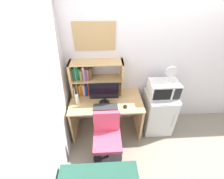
{
  "coord_description": "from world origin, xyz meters",
  "views": [
    {
      "loc": [
        -0.94,
        -2.36,
        2.44
      ],
      "look_at": [
        -0.83,
        -0.37,
        1.01
      ],
      "focal_mm": 24.49,
      "sensor_mm": 36.0,
      "label": 1
    }
  ],
  "objects": [
    {
      "name": "monitor",
      "position": [
        -0.96,
        -0.4,
        0.99
      ],
      "size": [
        0.47,
        0.17,
        0.4
      ],
      "color": "black",
      "rests_on": "desk"
    },
    {
      "name": "keyboard",
      "position": [
        -0.95,
        -0.51,
        0.77
      ],
      "size": [
        0.4,
        0.16,
        0.02
      ],
      "primitive_type": "cube",
      "color": "#333338",
      "rests_on": "desk"
    },
    {
      "name": "mini_fridge",
      "position": [
        0.04,
        -0.31,
        0.41
      ],
      "size": [
        0.51,
        0.54,
        0.82
      ],
      "color": "silver",
      "rests_on": "ground_plane"
    },
    {
      "name": "wall_back",
      "position": [
        0.4,
        0.02,
        1.3
      ],
      "size": [
        6.4,
        0.04,
        2.6
      ],
      "primitive_type": "cube",
      "color": "silver",
      "rests_on": "ground_plane"
    },
    {
      "name": "hutch_bookshelf",
      "position": [
        -1.22,
        -0.12,
        1.09
      ],
      "size": [
        0.88,
        0.26,
        0.63
      ],
      "color": "tan",
      "rests_on": "desk"
    },
    {
      "name": "desk",
      "position": [
        -0.93,
        -0.33,
        0.53
      ],
      "size": [
        1.24,
        0.66,
        0.76
      ],
      "color": "tan",
      "rests_on": "ground_plane"
    },
    {
      "name": "wall_left",
      "position": [
        -1.62,
        -1.6,
        1.3
      ],
      "size": [
        0.04,
        4.4,
        2.6
      ],
      "primitive_type": "cube",
      "color": "silver",
      "rests_on": "ground_plane"
    },
    {
      "name": "desk_chair",
      "position": [
        -0.94,
        -0.88,
        0.39
      ],
      "size": [
        0.48,
        0.48,
        0.88
      ],
      "color": "black",
      "rests_on": "ground_plane"
    },
    {
      "name": "water_bottle",
      "position": [
        -1.41,
        -0.37,
        0.86
      ],
      "size": [
        0.06,
        0.06,
        0.21
      ],
      "color": "silver",
      "rests_on": "desk"
    },
    {
      "name": "microwave",
      "position": [
        0.04,
        -0.31,
        0.95
      ],
      "size": [
        0.49,
        0.34,
        0.27
      ],
      "color": "silver",
      "rests_on": "mini_fridge"
    },
    {
      "name": "computer_mouse",
      "position": [
        -0.62,
        -0.52,
        0.77
      ],
      "size": [
        0.07,
        0.09,
        0.03
      ],
      "primitive_type": "ellipsoid",
      "color": "black",
      "rests_on": "desk"
    },
    {
      "name": "wall_corkboard",
      "position": [
        -1.08,
        -0.01,
        1.75
      ],
      "size": [
        0.64,
        0.02,
        0.43
      ],
      "primitive_type": "cube",
      "color": "tan"
    },
    {
      "name": "desk_fan",
      "position": [
        0.1,
        -0.31,
        1.25
      ],
      "size": [
        0.18,
        0.11,
        0.29
      ],
      "color": "silver",
      "rests_on": "microwave"
    }
  ]
}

